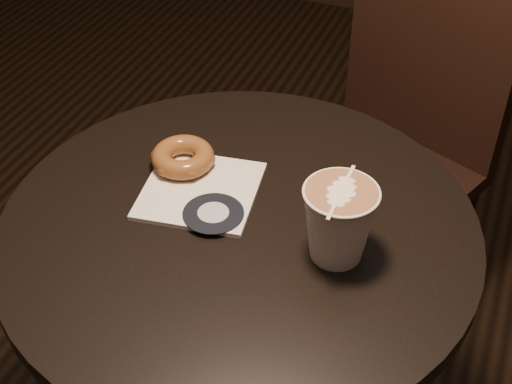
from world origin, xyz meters
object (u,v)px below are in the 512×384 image
at_px(pastry_bag, 200,191).
at_px(doughnut, 183,157).
at_px(latte_cup, 338,223).
at_px(chair, 398,119).
at_px(cafe_table, 241,310).

height_order(pastry_bag, doughnut, doughnut).
bearing_deg(latte_cup, doughnut, 162.08).
xyz_separation_m(pastry_bag, latte_cup, (0.23, -0.05, 0.05)).
relative_size(chair, latte_cup, 8.93).
bearing_deg(latte_cup, pastry_bag, 168.29).
bearing_deg(cafe_table, latte_cup, -4.68).
xyz_separation_m(chair, latte_cup, (0.04, -0.63, 0.24)).
distance_m(cafe_table, latte_cup, 0.30).
bearing_deg(cafe_table, chair, 79.69).
distance_m(chair, doughnut, 0.63).
distance_m(cafe_table, pastry_bag, 0.22).
height_order(pastry_bag, latte_cup, latte_cup).
xyz_separation_m(cafe_table, doughnut, (-0.13, 0.08, 0.22)).
distance_m(pastry_bag, doughnut, 0.07).
xyz_separation_m(doughnut, latte_cup, (0.28, -0.09, 0.03)).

